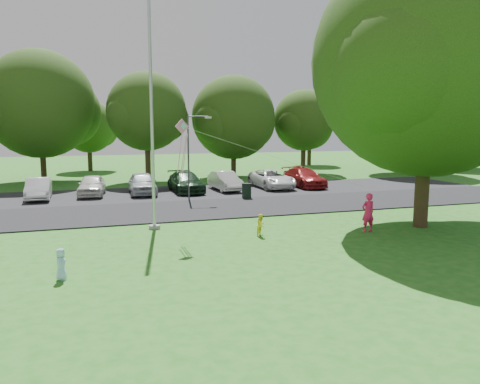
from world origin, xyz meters
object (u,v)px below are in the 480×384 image
object	(u,v)px
child_blue	(61,264)
flagpole	(152,133)
big_tree	(428,67)
woman	(368,213)
child_yellow	(261,225)
kite	(188,139)
street_lamp	(192,149)
trash_can	(247,191)

from	to	relation	value
child_blue	flagpole	bearing A→B (deg)	-32.85
big_tree	woman	world-z (taller)	big_tree
woman	child_yellow	world-z (taller)	woman
flagpole	kite	world-z (taller)	flagpole
flagpole	child_yellow	world-z (taller)	flagpole
street_lamp	big_tree	size ratio (longest dim) A/B	0.42
child_yellow	woman	bearing A→B (deg)	-47.93
child_blue	big_tree	bearing A→B (deg)	-82.21
child_blue	kite	size ratio (longest dim) A/B	0.12
street_lamp	flagpole	bearing A→B (deg)	-105.15
street_lamp	woman	distance (m)	12.11
big_tree	child_yellow	bearing A→B (deg)	175.42
trash_can	child_blue	world-z (taller)	trash_can
flagpole	trash_can	distance (m)	10.13
street_lamp	child_yellow	distance (m)	10.38
street_lamp	child_yellow	world-z (taller)	street_lamp
flagpole	trash_can	world-z (taller)	flagpole
trash_can	street_lamp	bearing A→B (deg)	171.11
street_lamp	child_blue	distance (m)	15.22
kite	flagpole	bearing A→B (deg)	101.09
flagpole	street_lamp	size ratio (longest dim) A/B	1.94
street_lamp	trash_can	bearing A→B (deg)	0.00
trash_can	woman	xyz separation A→B (m)	(1.97, -10.15, 0.34)
street_lamp	child_blue	bearing A→B (deg)	-107.91
flagpole	woman	distance (m)	9.75
big_tree	child_yellow	distance (m)	9.77
flagpole	trash_can	xyz separation A→B (m)	(6.55, 6.80, -3.68)
trash_can	kite	distance (m)	11.07
woman	child_blue	xyz separation A→B (m)	(-12.02, -2.72, -0.35)
trash_can	big_tree	bearing A→B (deg)	-65.09
big_tree	child_yellow	size ratio (longest dim) A/B	13.39
trash_can	child_yellow	xyz separation A→B (m)	(-2.60, -9.50, -0.03)
kite	street_lamp	bearing A→B (deg)	61.60
child_yellow	child_blue	xyz separation A→B (m)	(-7.45, -3.37, 0.02)
woman	child_yellow	distance (m)	4.63
flagpole	kite	bearing A→B (deg)	-63.28
trash_can	child_blue	xyz separation A→B (m)	(-10.05, -12.87, -0.01)
child_yellow	kite	bearing A→B (deg)	130.02
trash_can	kite	world-z (taller)	kite
big_tree	flagpole	bearing A→B (deg)	163.68
woman	kite	distance (m)	8.12
flagpole	child_yellow	size ratio (longest dim) A/B	11.00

